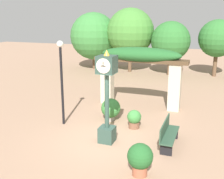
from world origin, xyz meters
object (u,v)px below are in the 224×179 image
at_px(pedestal_clock, 107,94).
at_px(potted_plant_near_right, 111,109).
at_px(potted_plant_far_left, 140,158).
at_px(park_bench, 168,134).
at_px(lamp_post, 61,72).
at_px(potted_plant_near_left, 134,119).

xyz_separation_m(pedestal_clock, potted_plant_near_right, (-0.60, 1.97, -1.22)).
height_order(potted_plant_far_left, park_bench, potted_plant_far_left).
bearing_deg(pedestal_clock, lamp_post, 157.60).
height_order(potted_plant_near_right, lamp_post, lamp_post).
bearing_deg(lamp_post, potted_plant_far_left, -33.74).
bearing_deg(park_bench, potted_plant_near_left, 53.44).
distance_m(pedestal_clock, park_bench, 2.49).
bearing_deg(pedestal_clock, park_bench, 11.30).
distance_m(potted_plant_near_right, lamp_post, 2.57).
height_order(pedestal_clock, lamp_post, lamp_post).
bearing_deg(park_bench, pedestal_clock, 101.30).
xyz_separation_m(potted_plant_near_right, lamp_post, (-1.69, -1.03, 1.64)).
distance_m(pedestal_clock, potted_plant_near_left, 2.13).
distance_m(potted_plant_near_left, potted_plant_near_right, 1.24).
bearing_deg(potted_plant_near_left, potted_plant_near_right, 159.38).
distance_m(potted_plant_near_left, lamp_post, 3.41).
height_order(potted_plant_far_left, lamp_post, lamp_post).
xyz_separation_m(potted_plant_near_left, potted_plant_near_right, (-1.15, 0.43, 0.15)).
distance_m(pedestal_clock, lamp_post, 2.52).
height_order(pedestal_clock, potted_plant_far_left, pedestal_clock).
relative_size(potted_plant_far_left, park_bench, 0.56).
bearing_deg(pedestal_clock, potted_plant_near_right, 106.96).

